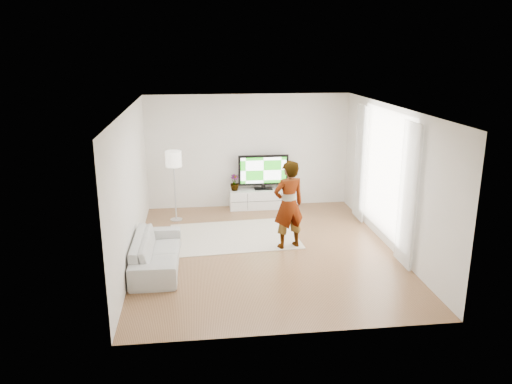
{
  "coord_description": "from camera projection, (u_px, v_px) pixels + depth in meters",
  "views": [
    {
      "loc": [
        -1.28,
        -9.05,
        3.85
      ],
      "look_at": [
        -0.13,
        0.4,
        1.1
      ],
      "focal_mm": 35.0,
      "sensor_mm": 36.0,
      "label": 1
    }
  ],
  "objects": [
    {
      "name": "window",
      "position": [
        385.0,
        172.0,
        10.02
      ],
      "size": [
        0.01,
        2.6,
        2.5
      ],
      "primitive_type": "cube",
      "color": "white",
      "rests_on": "wall_right"
    },
    {
      "name": "wall_front",
      "position": [
        297.0,
        240.0,
        6.6
      ],
      "size": [
        5.0,
        0.02,
        2.8
      ],
      "primitive_type": "cube",
      "color": "silver",
      "rests_on": "floor"
    },
    {
      "name": "wall_left",
      "position": [
        131.0,
        187.0,
        9.17
      ],
      "size": [
        0.02,
        6.0,
        2.8
      ],
      "primitive_type": "cube",
      "color": "silver",
      "rests_on": "floor"
    },
    {
      "name": "curtain_near",
      "position": [
        408.0,
        195.0,
        8.8
      ],
      "size": [
        0.04,
        0.7,
        2.6
      ],
      "primitive_type": "cube",
      "color": "white",
      "rests_on": "floor"
    },
    {
      "name": "potted_plant",
      "position": [
        235.0,
        182.0,
        12.26
      ],
      "size": [
        0.3,
        0.3,
        0.4
      ],
      "primitive_type": "imported",
      "rotation": [
        0.0,
        0.0,
        0.41
      ],
      "color": "#3F7238",
      "rests_on": "media_console"
    },
    {
      "name": "floor",
      "position": [
        265.0,
        251.0,
        9.85
      ],
      "size": [
        6.0,
        6.0,
        0.0
      ],
      "primitive_type": "plane",
      "color": "#976B44",
      "rests_on": "ground"
    },
    {
      "name": "game_console",
      "position": [
        293.0,
        184.0,
        12.45
      ],
      "size": [
        0.09,
        0.18,
        0.23
      ],
      "rotation": [
        0.0,
        0.0,
        0.26
      ],
      "color": "white",
      "rests_on": "media_console"
    },
    {
      "name": "rug",
      "position": [
        234.0,
        236.0,
        10.61
      ],
      "size": [
        2.74,
        2.05,
        0.01
      ],
      "primitive_type": "cube",
      "rotation": [
        0.0,
        0.0,
        0.06
      ],
      "color": "beige",
      "rests_on": "floor"
    },
    {
      "name": "player",
      "position": [
        289.0,
        205.0,
        9.78
      ],
      "size": [
        0.74,
        0.6,
        1.77
      ],
      "primitive_type": "imported",
      "rotation": [
        0.0,
        0.0,
        3.44
      ],
      "color": "#334772",
      "rests_on": "rug"
    },
    {
      "name": "curtain_far",
      "position": [
        360.0,
        163.0,
        11.28
      ],
      "size": [
        0.04,
        0.7,
        2.6
      ],
      "primitive_type": "cube",
      "color": "white",
      "rests_on": "floor"
    },
    {
      "name": "wall_right",
      "position": [
        392.0,
        178.0,
        9.75
      ],
      "size": [
        0.02,
        6.0,
        2.8
      ],
      "primitive_type": "cube",
      "color": "silver",
      "rests_on": "floor"
    },
    {
      "name": "media_console",
      "position": [
        263.0,
        198.0,
        12.46
      ],
      "size": [
        1.69,
        0.48,
        0.47
      ],
      "color": "white",
      "rests_on": "floor"
    },
    {
      "name": "floor_lamp",
      "position": [
        174.0,
        162.0,
        11.24
      ],
      "size": [
        0.36,
        0.36,
        1.63
      ],
      "color": "silver",
      "rests_on": "floor"
    },
    {
      "name": "sofa",
      "position": [
        157.0,
        252.0,
        9.03
      ],
      "size": [
        0.82,
        2.05,
        0.6
      ],
      "primitive_type": "imported",
      "rotation": [
        0.0,
        0.0,
        1.56
      ],
      "color": "beige",
      "rests_on": "floor"
    },
    {
      "name": "wall_back",
      "position": [
        248.0,
        151.0,
        12.32
      ],
      "size": [
        5.0,
        0.02,
        2.8
      ],
      "primitive_type": "cube",
      "color": "silver",
      "rests_on": "floor"
    },
    {
      "name": "ceiling",
      "position": [
        266.0,
        108.0,
        9.07
      ],
      "size": [
        6.0,
        6.0,
        0.0
      ],
      "primitive_type": "plane",
      "color": "white",
      "rests_on": "wall_back"
    },
    {
      "name": "television",
      "position": [
        263.0,
        171.0,
        12.29
      ],
      "size": [
        1.24,
        0.24,
        0.86
      ],
      "color": "black",
      "rests_on": "media_console"
    }
  ]
}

